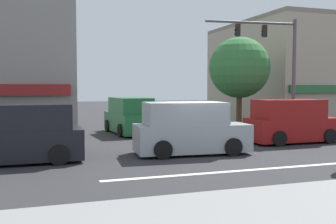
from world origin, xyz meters
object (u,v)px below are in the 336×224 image
(traffic_light_mast, at_px, (277,59))
(van_crossing_center, at_px, (292,122))
(van_crossing_leftbound, at_px, (190,129))
(van_waiting_far, at_px, (19,135))
(van_parked_curbside, at_px, (129,116))
(utility_pole_near_left, at_px, (6,45))
(street_tree, at_px, (239,68))

(traffic_light_mast, bearing_deg, van_crossing_center, -81.74)
(van_crossing_leftbound, relative_size, van_waiting_far, 1.02)
(van_crossing_leftbound, distance_m, van_parked_curbside, 7.63)
(van_crossing_center, bearing_deg, van_waiting_far, -173.97)
(van_parked_curbside, xyz_separation_m, van_crossing_center, (6.75, -6.11, 0.00))
(van_parked_curbside, bearing_deg, traffic_light_mast, -37.13)
(utility_pole_near_left, relative_size, traffic_light_mast, 1.45)
(van_waiting_far, bearing_deg, van_parked_curbside, 52.36)
(street_tree, bearing_deg, utility_pole_near_left, -176.16)
(utility_pole_near_left, bearing_deg, traffic_light_mast, -9.56)
(street_tree, relative_size, van_crossing_center, 1.22)
(van_crossing_leftbound, bearing_deg, traffic_light_mast, 24.14)
(street_tree, bearing_deg, van_crossing_center, -81.24)
(traffic_light_mast, relative_size, van_crossing_leftbound, 1.31)
(traffic_light_mast, bearing_deg, van_waiting_far, -168.77)
(utility_pole_near_left, distance_m, van_crossing_leftbound, 9.36)
(utility_pole_near_left, bearing_deg, van_parked_curbside, 23.60)
(traffic_light_mast, height_order, van_waiting_far, traffic_light_mast)
(utility_pole_near_left, xyz_separation_m, van_crossing_center, (13.15, -3.31, -3.63))
(street_tree, xyz_separation_m, van_crossing_leftbound, (-5.34, -5.64, -2.83))
(van_crossing_leftbound, xyz_separation_m, van_waiting_far, (-6.49, 0.16, 0.00))
(utility_pole_near_left, bearing_deg, van_crossing_leftbound, -33.79)
(traffic_light_mast, distance_m, van_crossing_center, 3.37)
(van_crossing_center, bearing_deg, traffic_light_mast, 98.26)
(street_tree, distance_m, utility_pole_near_left, 12.56)
(utility_pole_near_left, distance_m, traffic_light_mast, 13.18)
(utility_pole_near_left, xyz_separation_m, van_waiting_far, (0.67, -4.63, -3.63))
(street_tree, bearing_deg, van_parked_curbside, 162.22)
(street_tree, height_order, utility_pole_near_left, utility_pole_near_left)
(street_tree, height_order, van_waiting_far, street_tree)
(utility_pole_near_left, bearing_deg, street_tree, 3.84)
(van_crossing_center, bearing_deg, van_parked_curbside, 137.83)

